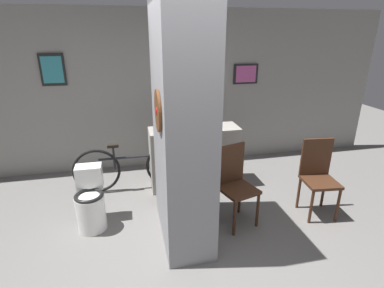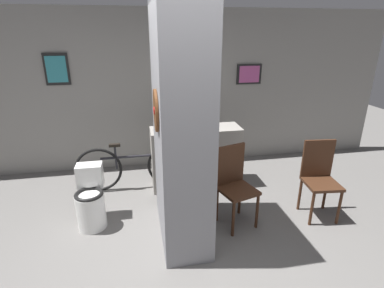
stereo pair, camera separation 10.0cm
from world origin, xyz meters
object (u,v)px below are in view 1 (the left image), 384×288
bicycle (133,167)px  bottle_tall (181,119)px  chair_near_pillar (235,182)px  chair_by_doorway (318,174)px  toilet (90,203)px

bicycle → bottle_tall: bearing=1.2°
chair_near_pillar → chair_by_doorway: same height
toilet → chair_by_doorway: (2.82, -0.28, 0.22)m
bottle_tall → bicycle: bearing=-178.8°
toilet → chair_by_doorway: bearing=-5.8°
toilet → bottle_tall: bottle_tall is taller
toilet → chair_by_doorway: chair_by_doorway is taller
chair_near_pillar → bottle_tall: 1.29m
chair_near_pillar → bottle_tall: (-0.45, 1.11, 0.50)m
chair_by_doorway → bicycle: (-2.29, 1.13, -0.19)m
chair_by_doorway → toilet: bearing=-179.8°
chair_by_doorway → chair_near_pillar: bearing=-175.8°
toilet → chair_near_pillar: bearing=-8.3°
chair_by_doorway → bicycle: 2.56m
chair_by_doorway → bottle_tall: 1.99m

